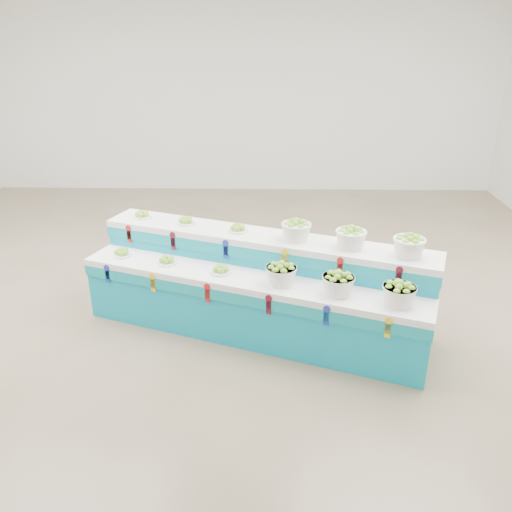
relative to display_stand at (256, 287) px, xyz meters
name	(u,v)px	position (x,y,z in m)	size (l,w,h in m)	color
ground	(224,308)	(-0.40, 0.42, -0.51)	(10.00, 10.00, 0.00)	brown
back_wall	(241,88)	(-0.40, 5.42, 1.49)	(10.00, 10.00, 0.00)	silver
display_stand	(256,287)	(0.00, 0.00, 0.00)	(3.74, 0.97, 1.02)	#0F95B6
plate_lower_left	(122,252)	(-1.51, 0.31, 0.26)	(0.21, 0.21, 0.09)	white
plate_lower_mid	(167,260)	(-0.97, 0.11, 0.26)	(0.21, 0.21, 0.09)	white
plate_lower_right	(221,269)	(-0.37, -0.11, 0.26)	(0.21, 0.21, 0.09)	white
basket_lower_left	(281,274)	(0.26, -0.34, 0.32)	(0.31, 0.31, 0.23)	silver
basket_lower_mid	(338,283)	(0.80, -0.54, 0.32)	(0.31, 0.31, 0.23)	silver
basket_lower_right	(399,293)	(1.33, -0.74, 0.32)	(0.31, 0.31, 0.23)	silver
plate_upper_left	(142,214)	(-1.35, 0.75, 0.56)	(0.21, 0.21, 0.09)	white
plate_upper_mid	(186,220)	(-0.81, 0.55, 0.56)	(0.21, 0.21, 0.09)	white
plate_upper_right	(238,228)	(-0.20, 0.32, 0.56)	(0.21, 0.21, 0.09)	white
basket_upper_left	(296,230)	(0.42, 0.09, 0.62)	(0.31, 0.31, 0.23)	silver
basket_upper_mid	(351,237)	(0.96, -0.11, 0.62)	(0.31, 0.31, 0.23)	silver
basket_upper_right	(409,245)	(1.50, -0.31, 0.62)	(0.31, 0.31, 0.23)	silver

